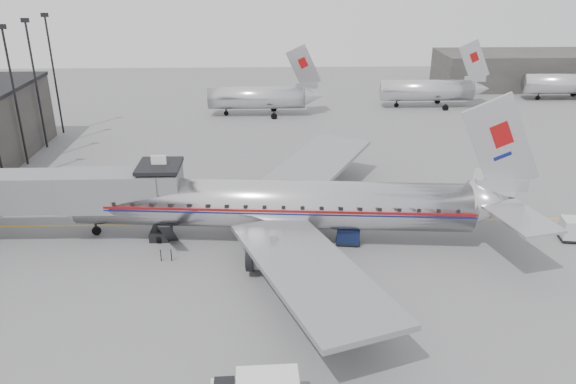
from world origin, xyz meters
name	(u,v)px	position (x,y,z in m)	size (l,w,h in m)	color
ground	(273,257)	(0.00, 0.00, 0.00)	(160.00, 160.00, 0.00)	slate
hangar	(524,70)	(45.00, 60.00, 3.00)	(30.00, 12.00, 6.00)	#373432
apron_line	(306,222)	(3.00, 6.00, 0.01)	(0.15, 60.00, 0.01)	gold
jet_bridge	(65,192)	(-16.66, 3.67, 4.18)	(21.00, 6.20, 7.10)	slate
distant_aircraft_near	(258,97)	(-1.79, 42.00, 2.73)	(16.39, 3.20, 10.26)	silver
distant_aircraft_mid	(428,89)	(24.21, 46.00, 2.73)	(16.39, 3.20, 10.26)	silver
distant_aircraft_far	(569,83)	(48.21, 50.00, 2.73)	(16.39, 3.20, 10.26)	silver
airliner	(282,204)	(0.79, 2.93, 3.18)	(39.92, 36.87, 12.62)	silver
baggage_cart_navy	(348,234)	(6.18, 2.00, 0.81)	(2.12, 1.73, 1.53)	#0D1637
baggage_cart_white	(576,229)	(25.00, 2.00, 1.00)	(2.64, 2.17, 1.88)	#B9B9BB
ramp_worker	(261,250)	(-0.91, -0.64, 0.96)	(0.70, 0.46, 1.92)	yellow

